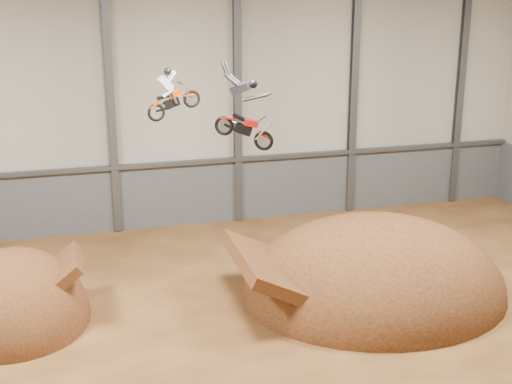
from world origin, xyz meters
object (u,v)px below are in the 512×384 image
at_px(takeoff_ramp, 16,322).
at_px(fmx_rider_a, 176,89).
at_px(fmx_rider_b, 241,107).
at_px(landing_ramp, 373,293).

relative_size(takeoff_ramp, fmx_rider_a, 3.09).
xyz_separation_m(fmx_rider_a, fmx_rider_b, (1.74, -3.34, -0.21)).
distance_m(fmx_rider_a, fmx_rider_b, 3.77).
height_order(landing_ramp, fmx_rider_a, fmx_rider_a).
bearing_deg(landing_ramp, takeoff_ramp, 174.97).
bearing_deg(landing_ramp, fmx_rider_a, 170.83).
distance_m(landing_ramp, fmx_rider_b, 11.10).
height_order(takeoff_ramp, landing_ramp, landing_ramp).
height_order(landing_ramp, fmx_rider_b, fmx_rider_b).
distance_m(takeoff_ramp, fmx_rider_b, 12.70).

